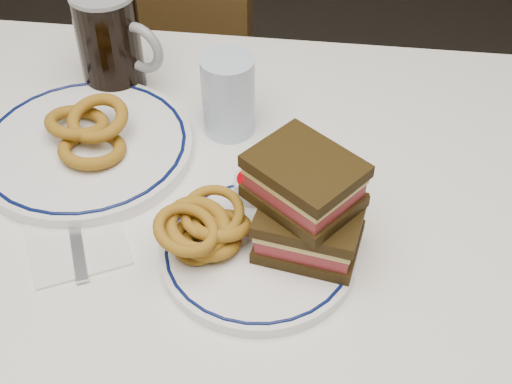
# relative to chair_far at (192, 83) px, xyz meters

# --- Properties ---
(dining_table) EXTENTS (1.27, 0.87, 0.75)m
(dining_table) POSITION_rel_chair_far_xyz_m (0.07, -0.70, 0.20)
(dining_table) COLOR silver
(dining_table) RESTS_ON floor
(chair_far) EXTENTS (0.46, 0.46, 0.82)m
(chair_far) POSITION_rel_chair_far_xyz_m (0.00, 0.00, 0.00)
(chair_far) COLOR #3F2B14
(chair_far) RESTS_ON floor
(main_plate) EXTENTS (0.24, 0.24, 0.02)m
(main_plate) POSITION_rel_chair_far_xyz_m (0.25, -0.76, 0.31)
(main_plate) COLOR white
(main_plate) RESTS_ON dining_table
(reuben_sandwich) EXTENTS (0.15, 0.15, 0.12)m
(reuben_sandwich) POSITION_rel_chair_far_xyz_m (0.30, -0.74, 0.38)
(reuben_sandwich) COLOR black
(reuben_sandwich) RESTS_ON main_plate
(onion_rings_main) EXTENTS (0.11, 0.12, 0.07)m
(onion_rings_main) POSITION_rel_chair_far_xyz_m (0.18, -0.76, 0.35)
(onion_rings_main) COLOR brown
(onion_rings_main) RESTS_ON main_plate
(ketchup_ramekin) EXTENTS (0.05, 0.05, 0.03)m
(ketchup_ramekin) POSITION_rel_chair_far_xyz_m (0.23, -0.67, 0.34)
(ketchup_ramekin) COLOR silver
(ketchup_ramekin) RESTS_ON main_plate
(beer_mug) EXTENTS (0.14, 0.10, 0.16)m
(beer_mug) POSITION_rel_chair_far_xyz_m (-0.02, -0.43, 0.39)
(beer_mug) COLOR black
(beer_mug) RESTS_ON dining_table
(water_glass) EXTENTS (0.08, 0.08, 0.12)m
(water_glass) POSITION_rel_chair_far_xyz_m (0.17, -0.51, 0.36)
(water_glass) COLOR #ACC3DE
(water_glass) RESTS_ON dining_table
(far_plate) EXTENTS (0.30, 0.30, 0.02)m
(far_plate) POSITION_rel_chair_far_xyz_m (-0.02, -0.60, 0.32)
(far_plate) COLOR white
(far_plate) RESTS_ON dining_table
(onion_rings_far) EXTENTS (0.13, 0.13, 0.06)m
(onion_rings_far) POSITION_rel_chair_far_xyz_m (-0.01, -0.59, 0.34)
(onion_rings_far) COLOR brown
(onion_rings_far) RESTS_ON far_plate
(napkin_fork) EXTENTS (0.16, 0.17, 0.01)m
(napkin_fork) POSITION_rel_chair_far_xyz_m (0.02, -0.76, 0.31)
(napkin_fork) COLOR silver
(napkin_fork) RESTS_ON dining_table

